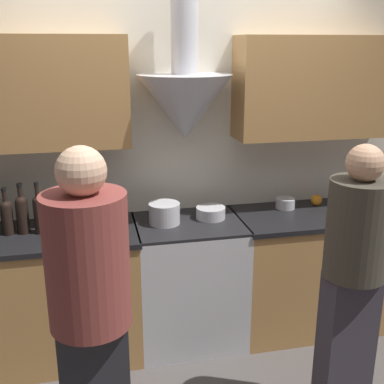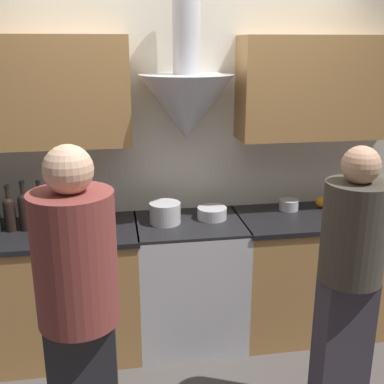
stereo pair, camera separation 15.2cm
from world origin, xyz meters
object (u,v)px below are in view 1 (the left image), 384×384
Objects in this scene: stock_pot at (164,213)px; orange_fruit at (316,200)px; wine_bottle_5 at (7,215)px; stove_range at (189,281)px; saucepan at (285,203)px; wine_bottle_7 at (39,212)px; wine_bottle_6 at (22,212)px; person_foreground_right at (353,276)px; mixing_bowl at (211,213)px; person_foreground_left at (91,316)px.

orange_fruit is at bearing 6.51° from stock_pot.
stove_range is at bearing -1.86° from wine_bottle_5.
stock_pot is 1.49× the size of saucepan.
wine_bottle_7 is 0.82m from stock_pot.
wine_bottle_5 is at bearing 178.14° from stove_range.
wine_bottle_6 is at bearing -176.99° from orange_fruit.
mixing_bowl is at bearing 118.47° from person_foreground_right.
wine_bottle_7 is at bearing 150.42° from person_foreground_right.
wine_bottle_6 is 4.03× the size of orange_fruit.
wine_bottle_5 is 1.02m from stock_pot.
wine_bottle_7 reaches higher than orange_fruit.
wine_bottle_7 is 1.19m from person_foreground_left.
wine_bottle_5 reaches higher than mixing_bowl.
person_foreground_left reaches higher than wine_bottle_7.
mixing_bowl is 1.13m from person_foreground_right.
stove_range is at bearing -163.55° from mixing_bowl.
stove_range is at bearing -2.16° from wine_bottle_6.
orange_fruit is at bearing 3.85° from wine_bottle_7.
wine_bottle_5 reaches higher than saucepan.
stock_pot is 1.25m from person_foreground_left.
wine_bottle_6 is at bearing -179.62° from mixing_bowl.
mixing_bowl is (1.15, 0.03, -0.10)m from wine_bottle_7.
person_foreground_right is (0.87, -0.96, -0.09)m from stock_pot.
mixing_bowl reaches higher than stove_range.
person_foreground_left reaches higher than person_foreground_right.
wine_bottle_7 reaches higher than saucepan.
mixing_bowl is 2.49× the size of orange_fruit.
wine_bottle_5 is at bearing -179.54° from mixing_bowl.
stove_range is 1.25m from person_foreground_right.
person_foreground_right is (1.38, 0.18, -0.05)m from person_foreground_left.
person_foreground_left is (0.41, -1.17, -0.11)m from wine_bottle_6.
mixing_bowl is 0.12× the size of person_foreground_left.
stock_pot is 0.34m from mixing_bowl.
person_foreground_left is at bearing -172.40° from person_foreground_right.
saucepan is (-0.26, -0.01, -0.00)m from orange_fruit.
stove_range is at bearing -171.56° from orange_fruit.
stock_pot reaches higher than mixing_bowl.
wine_bottle_5 is at bearing 152.58° from person_foreground_right.
wine_bottle_7 reaches higher than stock_pot.
person_foreground_left reaches higher than stock_pot.
person_foreground_right is at bearing 7.60° from person_foreground_left.
saucepan is (1.75, 0.12, -0.10)m from wine_bottle_7.
wine_bottle_5 is at bearing -178.47° from wine_bottle_6.
orange_fruit is (2.01, 0.14, -0.10)m from wine_bottle_7.
wine_bottle_7 reaches higher than wine_bottle_6.
stock_pot is (0.92, -0.02, -0.07)m from wine_bottle_6.
person_foreground_left reaches higher than saucepan.
orange_fruit reaches higher than saucepan.
mixing_bowl is (0.17, 0.05, 0.49)m from stove_range.
wine_bottle_6 is at bearing 178.45° from stock_pot.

